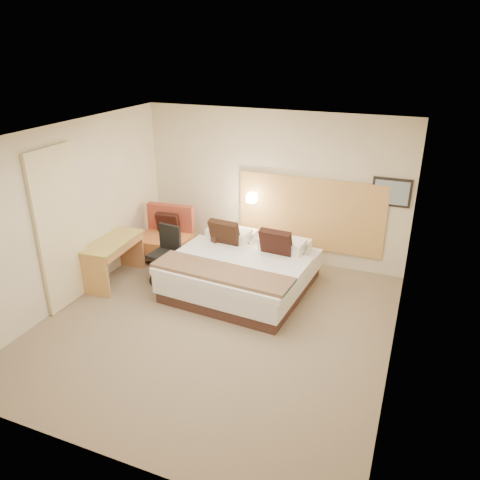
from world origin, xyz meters
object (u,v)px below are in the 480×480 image
at_px(desk, 114,249).
at_px(bed, 242,270).
at_px(desk_chair, 166,259).
at_px(side_table, 214,256).
at_px(lounge_chair, 166,238).

bearing_deg(desk, bed, 14.58).
bearing_deg(desk_chair, bed, 9.30).
height_order(bed, desk, bed).
bearing_deg(desk, desk_chair, 22.74).
xyz_separation_m(bed, side_table, (-0.69, 0.39, -0.05)).
relative_size(side_table, desk_chair, 0.63).
relative_size(bed, lounge_chair, 2.32).
xyz_separation_m(side_table, desk, (-1.39, -0.93, 0.29)).
relative_size(bed, desk_chair, 2.37).
height_order(bed, lounge_chair, bed).
bearing_deg(desk, side_table, 33.93).
relative_size(side_table, desk, 0.49).
distance_m(side_table, desk, 1.70).
height_order(side_table, desk, desk).
distance_m(desk, desk_chair, 0.87).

